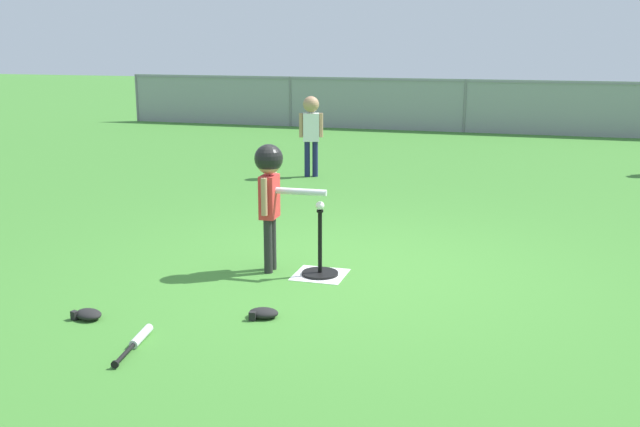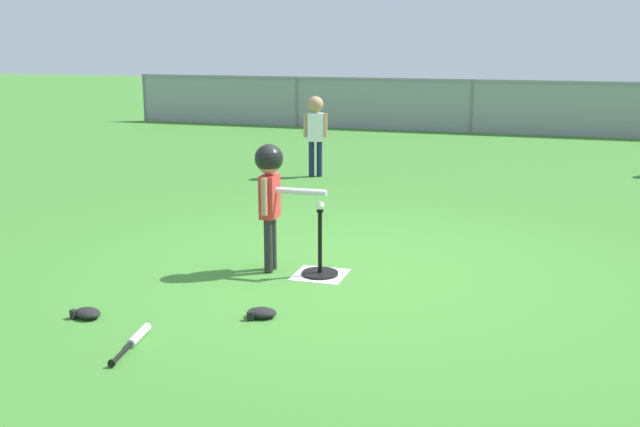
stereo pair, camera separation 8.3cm
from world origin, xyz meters
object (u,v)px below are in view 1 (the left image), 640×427
(baseball_on_tee, at_px, (320,206))
(fielder_deep_left, at_px, (311,125))
(batting_tee, at_px, (320,265))
(glove_by_plate, at_px, (88,314))
(glove_near_bats, at_px, (263,313))
(batter_child, at_px, (270,182))
(spare_bat_silver, at_px, (138,340))

(baseball_on_tee, height_order, fielder_deep_left, fielder_deep_left)
(batting_tee, bearing_deg, fielder_deep_left, 107.90)
(baseball_on_tee, relative_size, glove_by_plate, 0.28)
(glove_near_bats, bearing_deg, batting_tee, 83.46)
(batter_child, xyz_separation_m, spare_bat_silver, (-0.32, -1.75, -0.77))
(batting_tee, relative_size, glove_by_plate, 2.23)
(batter_child, xyz_separation_m, glove_by_plate, (-0.90, -1.45, -0.77))
(glove_near_bats, bearing_deg, fielder_deep_left, 103.36)
(glove_by_plate, bearing_deg, spare_bat_silver, -27.34)
(fielder_deep_left, height_order, glove_near_bats, fielder_deep_left)
(batter_child, xyz_separation_m, fielder_deep_left, (-0.98, 4.44, -0.04))
(spare_bat_silver, bearing_deg, glove_near_bats, 46.98)
(baseball_on_tee, distance_m, fielder_deep_left, 4.66)
(batting_tee, distance_m, batter_child, 0.84)
(baseball_on_tee, distance_m, batter_child, 0.48)
(fielder_deep_left, xyz_separation_m, glove_near_bats, (1.31, -5.50, -0.73))
(baseball_on_tee, height_order, glove_near_bats, baseball_on_tee)
(batting_tee, distance_m, baseball_on_tee, 0.53)
(batting_tee, xyz_separation_m, fielder_deep_left, (-1.43, 4.43, 0.68))
(baseball_on_tee, height_order, batter_child, batter_child)
(baseball_on_tee, xyz_separation_m, spare_bat_silver, (-0.76, -1.76, -0.59))
(batting_tee, height_order, batter_child, batter_child)
(glove_by_plate, bearing_deg, baseball_on_tee, 47.24)
(spare_bat_silver, xyz_separation_m, glove_near_bats, (0.64, 0.69, 0.01))
(fielder_deep_left, xyz_separation_m, spare_bat_silver, (0.67, -6.19, -0.73))
(spare_bat_silver, bearing_deg, batter_child, 79.69)
(batting_tee, bearing_deg, baseball_on_tee, 0.00)
(baseball_on_tee, xyz_separation_m, glove_near_bats, (-0.12, -1.08, -0.58))
(glove_near_bats, bearing_deg, spare_bat_silver, -133.02)
(batting_tee, distance_m, glove_near_bats, 1.08)
(fielder_deep_left, bearing_deg, spare_bat_silver, -83.85)
(glove_by_plate, bearing_deg, batting_tee, 47.24)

